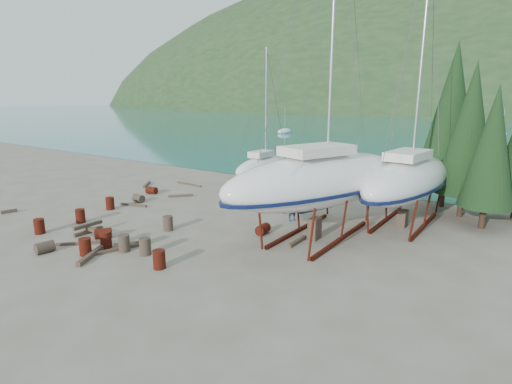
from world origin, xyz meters
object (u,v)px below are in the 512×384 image
Objects in this scene: large_sailboat_near at (321,180)px; worker at (293,207)px; small_sailboat_shore at (263,167)px; large_sailboat_far at (408,179)px.

worker is at bearing 169.10° from large_sailboat_near.
worker is (-2.74, 1.66, -2.40)m from large_sailboat_near.
worker is (6.75, -6.64, -1.05)m from small_sailboat_shore.
large_sailboat_near is 4.01m from worker.
small_sailboat_shore is 6.63× the size of worker.
worker is (-6.14, -3.37, -2.01)m from large_sailboat_far.
large_sailboat_far is at bearing -14.13° from small_sailboat_shore.
small_sailboat_shore is at bearing 79.53° from worker.
large_sailboat_far is at bearing -27.17° from worker.
small_sailboat_shore is 9.53m from worker.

